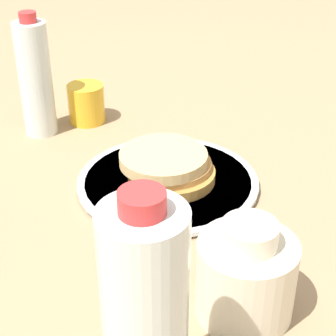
{
  "coord_description": "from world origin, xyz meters",
  "views": [
    {
      "loc": [
        -0.02,
        -0.78,
        0.48
      ],
      "look_at": [
        -0.02,
        -0.02,
        0.03
      ],
      "focal_mm": 60.0,
      "sensor_mm": 36.0,
      "label": 1
    }
  ],
  "objects_px": {
    "water_bottle_mid": "(36,79)",
    "juice_glass": "(86,103)",
    "water_bottle_near": "(146,325)",
    "plate": "(168,182)",
    "pancake_stack": "(168,166)",
    "cream_jug": "(246,275)"
  },
  "relations": [
    {
      "from": "plate",
      "to": "water_bottle_near",
      "type": "xyz_separation_m",
      "value": [
        -0.02,
        -0.41,
        0.12
      ]
    },
    {
      "from": "juice_glass",
      "to": "water_bottle_mid",
      "type": "distance_m",
      "value": 0.12
    },
    {
      "from": "cream_jug",
      "to": "juice_glass",
      "type": "bearing_deg",
      "value": 115.84
    },
    {
      "from": "juice_glass",
      "to": "water_bottle_near",
      "type": "bearing_deg",
      "value": -77.98
    },
    {
      "from": "cream_jug",
      "to": "plate",
      "type": "bearing_deg",
      "value": 108.06
    },
    {
      "from": "cream_jug",
      "to": "water_bottle_mid",
      "type": "relative_size",
      "value": 0.55
    },
    {
      "from": "plate",
      "to": "pancake_stack",
      "type": "xyz_separation_m",
      "value": [
        -0.0,
        0.0,
        0.03
      ]
    },
    {
      "from": "water_bottle_mid",
      "to": "plate",
      "type": "bearing_deg",
      "value": -38.61
    },
    {
      "from": "plate",
      "to": "pancake_stack",
      "type": "bearing_deg",
      "value": 103.79
    },
    {
      "from": "juice_glass",
      "to": "plate",
      "type": "bearing_deg",
      "value": -56.32
    },
    {
      "from": "water_bottle_mid",
      "to": "juice_glass",
      "type": "bearing_deg",
      "value": 29.93
    },
    {
      "from": "cream_jug",
      "to": "water_bottle_mid",
      "type": "xyz_separation_m",
      "value": [
        -0.33,
        0.46,
        0.05
      ]
    },
    {
      "from": "juice_glass",
      "to": "cream_jug",
      "type": "xyz_separation_m",
      "value": [
        0.25,
        -0.51,
        0.02
      ]
    },
    {
      "from": "pancake_stack",
      "to": "juice_glass",
      "type": "xyz_separation_m",
      "value": [
        -0.16,
        0.23,
        0.0
      ]
    },
    {
      "from": "plate",
      "to": "water_bottle_near",
      "type": "height_order",
      "value": "water_bottle_near"
    },
    {
      "from": "cream_jug",
      "to": "water_bottle_mid",
      "type": "bearing_deg",
      "value": 125.26
    },
    {
      "from": "pancake_stack",
      "to": "water_bottle_mid",
      "type": "height_order",
      "value": "water_bottle_mid"
    },
    {
      "from": "water_bottle_mid",
      "to": "cream_jug",
      "type": "bearing_deg",
      "value": -54.74
    },
    {
      "from": "plate",
      "to": "juice_glass",
      "type": "bearing_deg",
      "value": 123.68
    },
    {
      "from": "water_bottle_near",
      "to": "water_bottle_mid",
      "type": "bearing_deg",
      "value": 109.94
    },
    {
      "from": "water_bottle_near",
      "to": "plate",
      "type": "bearing_deg",
      "value": 87.35
    },
    {
      "from": "plate",
      "to": "cream_jug",
      "type": "height_order",
      "value": "cream_jug"
    }
  ]
}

